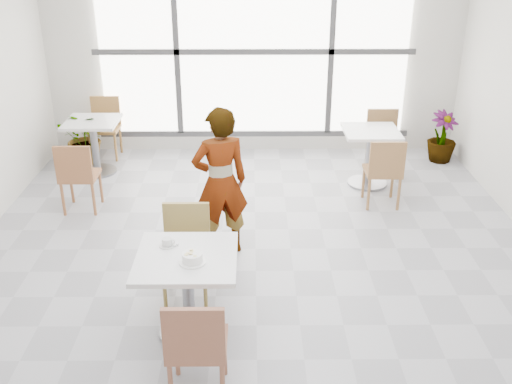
{
  "coord_description": "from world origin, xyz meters",
  "views": [
    {
      "loc": [
        -0.04,
        -4.98,
        3.13
      ],
      "look_at": [
        0.0,
        -0.3,
        1.0
      ],
      "focal_mm": 41.13,
      "sensor_mm": 36.0,
      "label": 1
    }
  ],
  "objects_px": {
    "chair_near": "(196,344)",
    "oatmeal_bowl": "(192,258)",
    "main_table": "(188,280)",
    "bg_table_left": "(94,139)",
    "plant_right": "(442,137)",
    "bg_table_right": "(370,150)",
    "plant_left": "(86,138)",
    "chair_far": "(186,245)",
    "person": "(220,183)",
    "bg_chair_left_near": "(77,173)",
    "bg_chair_left_far": "(105,123)",
    "bg_chair_right_far": "(383,138)",
    "coffee_cup": "(167,243)",
    "bg_chair_right_near": "(384,168)"
  },
  "relations": [
    {
      "from": "person",
      "to": "chair_far",
      "type": "bearing_deg",
      "value": 52.42
    },
    {
      "from": "coffee_cup",
      "to": "chair_far",
      "type": "bearing_deg",
      "value": 78.25
    },
    {
      "from": "bg_chair_right_far",
      "to": "plant_right",
      "type": "height_order",
      "value": "bg_chair_right_far"
    },
    {
      "from": "chair_far",
      "to": "bg_table_right",
      "type": "distance_m",
      "value": 3.28
    },
    {
      "from": "plant_right",
      "to": "bg_chair_left_far",
      "type": "bearing_deg",
      "value": 176.71
    },
    {
      "from": "oatmeal_bowl",
      "to": "bg_chair_left_far",
      "type": "bearing_deg",
      "value": 111.28
    },
    {
      "from": "main_table",
      "to": "oatmeal_bowl",
      "type": "relative_size",
      "value": 3.81
    },
    {
      "from": "bg_chair_left_near",
      "to": "bg_chair_left_far",
      "type": "xyz_separation_m",
      "value": [
        -0.11,
        1.91,
        0.0
      ]
    },
    {
      "from": "main_table",
      "to": "plant_left",
      "type": "height_order",
      "value": "plant_left"
    },
    {
      "from": "main_table",
      "to": "plant_left",
      "type": "relative_size",
      "value": 1.02
    },
    {
      "from": "oatmeal_bowl",
      "to": "bg_chair_right_far",
      "type": "distance_m",
      "value": 4.29
    },
    {
      "from": "coffee_cup",
      "to": "bg_chair_right_near",
      "type": "relative_size",
      "value": 0.18
    },
    {
      "from": "chair_near",
      "to": "plant_right",
      "type": "bearing_deg",
      "value": -123.55
    },
    {
      "from": "bg_table_left",
      "to": "bg_chair_left_far",
      "type": "bearing_deg",
      "value": 90.1
    },
    {
      "from": "bg_table_right",
      "to": "plant_left",
      "type": "relative_size",
      "value": 0.95
    },
    {
      "from": "oatmeal_bowl",
      "to": "person",
      "type": "height_order",
      "value": "person"
    },
    {
      "from": "plant_right",
      "to": "chair_near",
      "type": "bearing_deg",
      "value": -123.55
    },
    {
      "from": "chair_far",
      "to": "bg_table_left",
      "type": "distance_m",
      "value": 3.32
    },
    {
      "from": "chair_near",
      "to": "bg_table_left",
      "type": "height_order",
      "value": "chair_near"
    },
    {
      "from": "chair_near",
      "to": "bg_table_left",
      "type": "xyz_separation_m",
      "value": [
        -1.76,
        4.31,
        -0.01
      ]
    },
    {
      "from": "oatmeal_bowl",
      "to": "bg_chair_right_near",
      "type": "height_order",
      "value": "bg_chair_right_near"
    },
    {
      "from": "person",
      "to": "bg_chair_left_far",
      "type": "relative_size",
      "value": 1.8
    },
    {
      "from": "bg_chair_left_near",
      "to": "bg_chair_left_far",
      "type": "distance_m",
      "value": 1.92
    },
    {
      "from": "main_table",
      "to": "plant_left",
      "type": "xyz_separation_m",
      "value": [
        -1.83,
        3.89,
        -0.13
      ]
    },
    {
      "from": "main_table",
      "to": "bg_chair_right_far",
      "type": "relative_size",
      "value": 0.92
    },
    {
      "from": "coffee_cup",
      "to": "bg_chair_left_near",
      "type": "relative_size",
      "value": 0.18
    },
    {
      "from": "bg_table_left",
      "to": "bg_table_right",
      "type": "height_order",
      "value": "same"
    },
    {
      "from": "chair_near",
      "to": "oatmeal_bowl",
      "type": "relative_size",
      "value": 4.14
    },
    {
      "from": "bg_chair_right_near",
      "to": "bg_chair_left_near",
      "type": "bearing_deg",
      "value": 1.82
    },
    {
      "from": "oatmeal_bowl",
      "to": "person",
      "type": "relative_size",
      "value": 0.13
    },
    {
      "from": "person",
      "to": "plant_right",
      "type": "xyz_separation_m",
      "value": [
        3.05,
        2.57,
        -0.42
      ]
    },
    {
      "from": "bg_chair_right_near",
      "to": "bg_table_right",
      "type": "bearing_deg",
      "value": -86.21
    },
    {
      "from": "main_table",
      "to": "bg_chair_right_far",
      "type": "height_order",
      "value": "bg_chair_right_far"
    },
    {
      "from": "bg_chair_left_near",
      "to": "bg_chair_right_near",
      "type": "xyz_separation_m",
      "value": [
        3.61,
        0.11,
        0.0
      ]
    },
    {
      "from": "chair_near",
      "to": "bg_chair_left_near",
      "type": "bearing_deg",
      "value": -61.83
    },
    {
      "from": "person",
      "to": "bg_chair_left_near",
      "type": "bearing_deg",
      "value": -46.14
    },
    {
      "from": "bg_chair_left_near",
      "to": "bg_chair_right_far",
      "type": "distance_m",
      "value": 4.01
    },
    {
      "from": "main_table",
      "to": "chair_far",
      "type": "height_order",
      "value": "chair_far"
    },
    {
      "from": "bg_chair_left_near",
      "to": "plant_left",
      "type": "relative_size",
      "value": 1.11
    },
    {
      "from": "chair_far",
      "to": "person",
      "type": "height_order",
      "value": "person"
    },
    {
      "from": "bg_chair_right_near",
      "to": "bg_chair_right_far",
      "type": "bearing_deg",
      "value": -100.58
    },
    {
      "from": "chair_far",
      "to": "plant_right",
      "type": "xyz_separation_m",
      "value": [
        3.33,
        3.33,
        -0.13
      ]
    },
    {
      "from": "bg_table_right",
      "to": "plant_left",
      "type": "xyz_separation_m",
      "value": [
        -3.88,
        0.77,
        -0.09
      ]
    },
    {
      "from": "bg_table_left",
      "to": "bg_chair_left_near",
      "type": "bearing_deg",
      "value": -84.9
    },
    {
      "from": "chair_far",
      "to": "plant_right",
      "type": "height_order",
      "value": "chair_far"
    },
    {
      "from": "chair_far",
      "to": "bg_chair_right_far",
      "type": "distance_m",
      "value": 3.77
    },
    {
      "from": "bg_chair_right_far",
      "to": "plant_left",
      "type": "xyz_separation_m",
      "value": [
        -4.13,
        0.34,
        -0.11
      ]
    },
    {
      "from": "coffee_cup",
      "to": "bg_chair_right_far",
      "type": "relative_size",
      "value": 0.18
    },
    {
      "from": "person",
      "to": "bg_chair_left_near",
      "type": "relative_size",
      "value": 1.8
    },
    {
      "from": "main_table",
      "to": "bg_table_left",
      "type": "relative_size",
      "value": 1.07
    }
  ]
}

